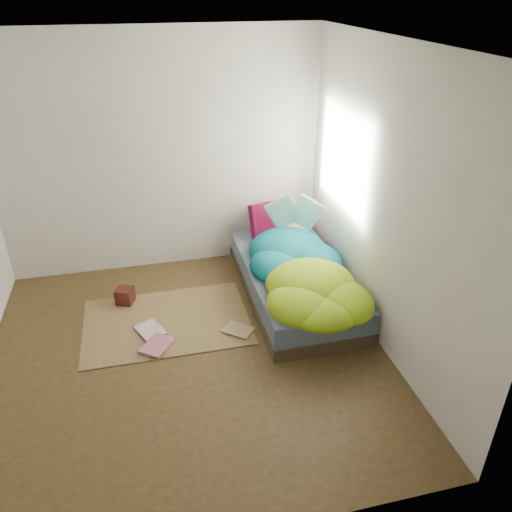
# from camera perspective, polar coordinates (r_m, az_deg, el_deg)

# --- Properties ---
(ground) EXTENTS (3.50, 3.50, 0.00)m
(ground) POSITION_cam_1_polar(r_m,az_deg,el_deg) (4.62, -7.73, -11.19)
(ground) COLOR #3D2A17
(ground) RESTS_ON ground
(room_walls) EXTENTS (3.54, 3.54, 2.62)m
(room_walls) POSITION_cam_1_polar(r_m,az_deg,el_deg) (3.79, -9.17, 8.01)
(room_walls) COLOR silver
(room_walls) RESTS_ON ground
(bed) EXTENTS (1.00, 2.00, 0.34)m
(bed) POSITION_cam_1_polar(r_m,az_deg,el_deg) (5.29, 4.43, -2.93)
(bed) COLOR #342B1C
(bed) RESTS_ON ground
(duvet) EXTENTS (0.96, 1.84, 0.34)m
(duvet) POSITION_cam_1_polar(r_m,az_deg,el_deg) (4.94, 5.34, -0.88)
(duvet) COLOR #065F69
(duvet) RESTS_ON bed
(rug) EXTENTS (1.60, 1.10, 0.01)m
(rug) POSITION_cam_1_polar(r_m,az_deg,el_deg) (5.04, -10.18, -7.38)
(rug) COLOR brown
(rug) RESTS_ON ground
(pillow_floral) EXTENTS (0.65, 0.53, 0.12)m
(pillow_floral) POSITION_cam_1_polar(r_m,az_deg,el_deg) (5.74, 3.30, 2.49)
(pillow_floral) COLOR beige
(pillow_floral) RESTS_ON bed
(pillow_magenta) EXTENTS (0.43, 0.20, 0.41)m
(pillow_magenta) POSITION_cam_1_polar(r_m,az_deg,el_deg) (5.73, 1.42, 4.10)
(pillow_magenta) COLOR #54051D
(pillow_magenta) RESTS_ON bed
(open_book) EXTENTS (0.52, 0.24, 0.31)m
(open_book) POSITION_cam_1_polar(r_m,az_deg,el_deg) (5.43, 4.47, 5.91)
(open_book) COLOR green
(open_book) RESTS_ON duvet
(wooden_box) EXTENTS (0.21, 0.21, 0.16)m
(wooden_box) POSITION_cam_1_polar(r_m,az_deg,el_deg) (5.36, -14.73, -4.39)
(wooden_box) COLOR #39180D
(wooden_box) RESTS_ON rug
(floor_book_a) EXTENTS (0.32, 0.36, 0.02)m
(floor_book_a) POSITION_cam_1_polar(r_m,az_deg,el_deg) (4.89, -13.10, -8.77)
(floor_book_a) COLOR white
(floor_book_a) RESTS_ON rug
(floor_book_b) EXTENTS (0.36, 0.38, 0.03)m
(floor_book_b) POSITION_cam_1_polar(r_m,az_deg,el_deg) (4.79, -12.39, -9.61)
(floor_book_b) COLOR #CF7791
(floor_book_b) RESTS_ON rug
(floor_book_c) EXTENTS (0.33, 0.33, 0.02)m
(floor_book_c) POSITION_cam_1_polar(r_m,az_deg,el_deg) (4.77, -2.63, -9.09)
(floor_book_c) COLOR #9D8867
(floor_book_c) RESTS_ON rug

